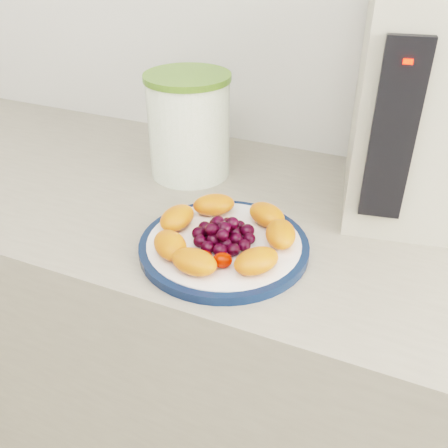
% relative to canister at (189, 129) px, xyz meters
% --- Properties ---
extents(counter, '(3.50, 0.60, 0.90)m').
position_rel_canister_xyz_m(counter, '(0.26, -0.09, -0.55)').
color(counter, gray).
rests_on(counter, floor).
extents(cabinet_face, '(3.48, 0.58, 0.84)m').
position_rel_canister_xyz_m(cabinet_face, '(0.26, -0.09, -0.58)').
color(cabinet_face, olive).
rests_on(cabinet_face, floor).
extents(plate_rim, '(0.28, 0.28, 0.01)m').
position_rel_canister_xyz_m(plate_rim, '(0.18, -0.23, -0.09)').
color(plate_rim, '#0C1C3C').
rests_on(plate_rim, counter).
extents(plate_face, '(0.25, 0.25, 0.02)m').
position_rel_canister_xyz_m(plate_face, '(0.18, -0.23, -0.09)').
color(plate_face, white).
rests_on(plate_face, counter).
extents(canister, '(0.18, 0.18, 0.20)m').
position_rel_canister_xyz_m(canister, '(0.00, 0.00, 0.00)').
color(canister, '#44741C').
rests_on(canister, counter).
extents(canister_lid, '(0.19, 0.19, 0.01)m').
position_rel_canister_xyz_m(canister_lid, '(0.00, 0.00, 0.10)').
color(canister_lid, '#50782A').
rests_on(canister_lid, canister).
extents(appliance_body, '(0.26, 0.33, 0.37)m').
position_rel_canister_xyz_m(appliance_body, '(0.42, 0.06, 0.09)').
color(appliance_body, '#B6B29F').
rests_on(appliance_body, counter).
extents(appliance_panel, '(0.07, 0.03, 0.28)m').
position_rel_canister_xyz_m(appliance_panel, '(0.40, -0.11, 0.09)').
color(appliance_panel, black).
rests_on(appliance_panel, appliance_body).
extents(appliance_led, '(0.01, 0.01, 0.01)m').
position_rel_canister_xyz_m(appliance_led, '(0.40, -0.12, 0.20)').
color(appliance_led, '#FF0C05').
rests_on(appliance_led, appliance_panel).
extents(fruit_plate, '(0.24, 0.23, 0.04)m').
position_rel_canister_xyz_m(fruit_plate, '(0.18, -0.23, -0.06)').
color(fruit_plate, '#E24D16').
rests_on(fruit_plate, plate_face).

